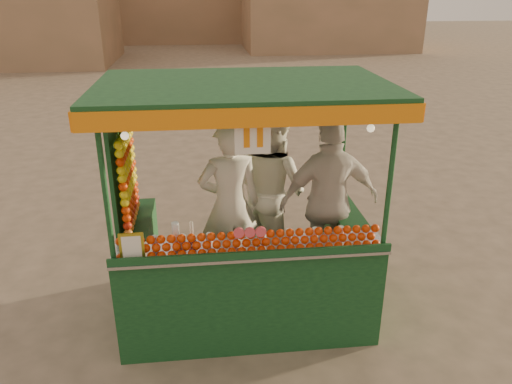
{
  "coord_description": "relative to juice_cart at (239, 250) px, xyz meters",
  "views": [
    {
      "loc": [
        -0.08,
        -4.46,
        3.32
      ],
      "look_at": [
        0.42,
        0.08,
        1.4
      ],
      "focal_mm": 34.73,
      "sensor_mm": 36.0,
      "label": 1
    }
  ],
  "objects": [
    {
      "name": "ground",
      "position": [
        -0.24,
        0.02,
        -0.81
      ],
      "size": [
        90.0,
        90.0,
        0.0
      ],
      "primitive_type": "plane",
      "color": "brown",
      "rests_on": "ground"
    },
    {
      "name": "building_right",
      "position": [
        6.76,
        24.02,
        1.69
      ],
      "size": [
        9.0,
        6.0,
        5.0
      ],
      "primitive_type": "cube",
      "color": "#A1785B",
      "rests_on": "ground"
    },
    {
      "name": "juice_cart",
      "position": [
        0.0,
        0.0,
        0.0
      ],
      "size": [
        2.74,
        1.78,
        2.49
      ],
      "color": "#0E341A",
      "rests_on": "ground"
    },
    {
      "name": "vendor_left",
      "position": [
        -0.07,
        0.26,
        0.38
      ],
      "size": [
        0.71,
        0.51,
        1.8
      ],
      "rotation": [
        0.0,
        0.0,
        3.27
      ],
      "color": "silver",
      "rests_on": "ground"
    },
    {
      "name": "vendor_middle",
      "position": [
        0.42,
        0.64,
        0.4
      ],
      "size": [
        1.08,
        1.13,
        1.83
      ],
      "rotation": [
        0.0,
        0.0,
        2.18
      ],
      "color": "silver",
      "rests_on": "ground"
    },
    {
      "name": "vendor_right",
      "position": [
        0.97,
        0.21,
        0.4
      ],
      "size": [
        1.11,
        0.54,
        1.83
      ],
      "rotation": [
        0.0,
        0.0,
        3.23
      ],
      "color": "beige",
      "rests_on": "ground"
    }
  ]
}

